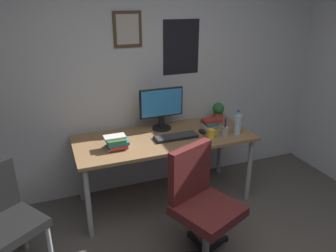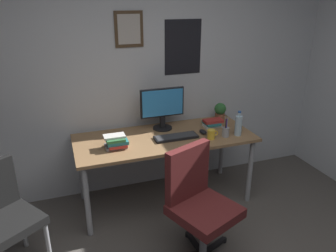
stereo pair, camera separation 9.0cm
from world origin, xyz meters
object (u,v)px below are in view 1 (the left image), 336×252
Objects in this scene: monitor at (161,107)px; water_bottle at (238,124)px; side_chair at (4,216)px; coffee_mug_near at (211,134)px; book_stack_left at (117,143)px; keyboard at (176,137)px; book_stack_right at (211,123)px; office_chair at (200,199)px; computer_mouse at (202,131)px; potted_plant at (218,110)px; pen_cup at (225,131)px.

monitor is 0.79m from water_bottle.
coffee_mug_near is (1.87, 0.27, 0.27)m from side_chair.
side_chair is 4.13× the size of book_stack_left.
book_stack_right reaches higher than keyboard.
book_stack_left is 1.08m from book_stack_right.
side_chair is 1.91m from coffee_mug_near.
book_stack_right is (2.02, 0.56, 0.27)m from side_chair.
office_chair is 0.90m from computer_mouse.
potted_plant is (0.03, 0.45, -0.00)m from water_bottle.
book_stack_left is (-0.50, 0.73, 0.26)m from office_chair.
computer_mouse is at bearing 63.00° from office_chair.
coffee_mug_near is at bearing -6.10° from book_stack_left.
keyboard is at bearing 14.33° from side_chair.
keyboard is 0.35m from coffee_mug_near.
computer_mouse is at bearing 12.71° from side_chair.
monitor is (0.05, 1.04, 0.44)m from office_chair.
monitor is 2.36× the size of potted_plant.
office_chair is at bearing -97.27° from keyboard.
book_stack_right is (0.47, 0.16, 0.03)m from keyboard.
monitor is 1.07× the size of keyboard.
pen_cup is (0.52, -0.41, -0.19)m from monitor.
pen_cup is 0.28m from book_stack_right.
office_chair is 8.64× the size of computer_mouse.
book_stack_right is at bearing 90.65° from pen_cup.
monitor reaches higher than water_bottle.
potted_plant is 0.98× the size of pen_cup.
coffee_mug_near is 0.32m from book_stack_right.
book_stack_left reaches higher than coffee_mug_near.
side_chair is at bearing -173.00° from water_bottle.
book_stack_left is at bearing -150.51° from monitor.
water_bottle is 2.24× the size of coffee_mug_near.
office_chair is 3.76× the size of water_bottle.
water_bottle reaches higher than coffee_mug_near.
office_chair is 2.21× the size of keyboard.
side_chair reaches higher than computer_mouse.
monitor is 0.58m from coffee_mug_near.
pen_cup reaches higher than book_stack_right.
book_stack_right is (-0.14, 0.29, -0.07)m from water_bottle.
keyboard is 2.21× the size of potted_plant.
coffee_mug_near is 0.53× the size of book_stack_left.
pen_cup is (0.47, -0.12, 0.04)m from keyboard.
computer_mouse is at bearing 140.41° from pen_cup.
monitor reaches higher than office_chair.
pen_cup is at bearing 7.66° from side_chair.
side_chair is at bearing -165.67° from keyboard.
monitor reaches higher than side_chair.
office_chair is 1.11m from book_stack_right.
office_chair is 4.87× the size of potted_plant.
side_chair is 4.49× the size of potted_plant.
monitor is (1.50, 0.68, 0.47)m from side_chair.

